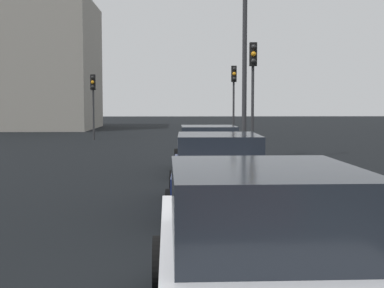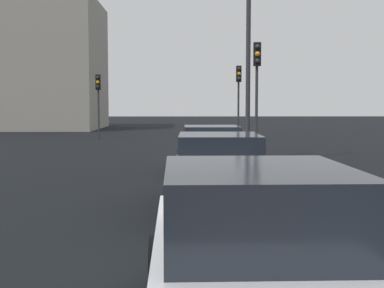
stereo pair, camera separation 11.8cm
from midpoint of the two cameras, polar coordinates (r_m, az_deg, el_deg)
car_silver_left_lead at (r=16.62m, az=2.27°, el=-0.62°), size 4.09×2.12×1.46m
car_navy_left_second at (r=10.82m, az=3.17°, el=-3.16°), size 4.37×2.09×1.55m
car_white_left_third at (r=4.91m, az=7.42°, el=-12.14°), size 4.41×2.06×1.63m
traffic_light_near_left at (r=20.89m, az=7.12°, el=7.24°), size 0.32×0.28×4.49m
traffic_light_near_right at (r=30.00m, az=5.12°, el=6.06°), size 0.32×0.29×4.23m
traffic_light_far_left at (r=31.76m, az=-9.89°, el=5.40°), size 0.32×0.28×3.82m
street_lamp_kerbside at (r=18.92m, az=6.24°, el=12.97°), size 0.56×0.36×8.64m
building_facade_left at (r=46.63m, az=-14.61°, el=8.11°), size 10.50×7.89×10.58m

